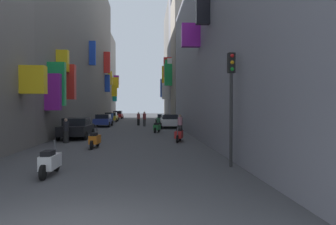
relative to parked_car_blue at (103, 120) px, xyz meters
name	(u,v)px	position (x,y,z in m)	size (l,w,h in m)	color
ground_plane	(134,127)	(3.56, -0.72, -0.74)	(140.00, 140.00, 0.00)	#424244
building_left_mid_a	(6,23)	(-4.41, -14.36, 7.15)	(7.16, 6.52, 15.84)	slate
building_left_mid_b	(73,46)	(-4.44, 4.69, 9.27)	(6.95, 31.57, 20.04)	slate
building_left_mid_c	(98,78)	(-4.43, 24.87, 7.02)	(7.19, 8.81, 15.54)	gray
building_right_near	(239,48)	(11.55, -14.28, 5.71)	(7.25, 32.88, 12.90)	gray
building_right_mid_b	(194,61)	(11.54, 7.02, 7.87)	(7.15, 7.58, 17.24)	#9E9384
building_right_mid_c	(188,51)	(11.54, 12.85, 10.21)	(7.22, 4.10, 21.97)	gray
building_right_far	(182,65)	(11.55, 22.08, 9.30)	(7.20, 14.39, 20.10)	slate
parked_car_blue	(103,120)	(0.00, 0.00, 0.00)	(1.88, 4.08, 1.40)	navy
parked_car_green	(164,119)	(7.14, 4.02, -0.03)	(1.99, 4.32, 1.33)	#236638
parked_car_red	(118,115)	(-0.43, 22.72, 0.03)	(1.87, 4.38, 1.48)	#B21E1E
parked_car_black	(77,128)	(-0.04, -13.28, 0.03)	(2.02, 4.09, 1.47)	black
parked_car_white	(169,121)	(7.42, -2.54, 0.02)	(2.00, 4.15, 1.42)	white
parked_car_yellow	(111,117)	(-0.38, 11.15, 0.00)	(1.99, 3.93, 1.39)	gold
scooter_red	(179,135)	(7.08, -15.90, -0.28)	(0.69, 1.82, 1.13)	red
scooter_orange	(95,140)	(2.12, -18.66, -0.28)	(0.53, 1.81, 1.13)	orange
scooter_green	(157,127)	(5.88, -8.71, -0.28)	(0.72, 1.79, 1.13)	#287F3D
scooter_white	(50,162)	(1.80, -25.57, -0.28)	(0.47, 1.88, 1.13)	silver
pedestrian_crossing	(66,131)	(-0.06, -16.22, 0.02)	(0.45, 0.45, 1.55)	black
pedestrian_near_left	(144,119)	(4.72, 0.05, 0.11)	(0.44, 0.44, 1.71)	#3A3A3A
pedestrian_near_right	(180,125)	(7.63, -11.48, 0.09)	(0.40, 0.40, 1.66)	#2C2C2C
pedestrian_mid_street	(112,118)	(0.25, 6.89, 0.04)	(0.53, 0.53, 1.57)	#292929
pedestrian_far_away	(139,119)	(3.98, 1.98, 0.05)	(0.42, 0.42, 1.60)	black
traffic_light_near_corner	(231,90)	(8.18, -24.52, 2.19)	(0.26, 0.34, 4.31)	#2D2D2D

